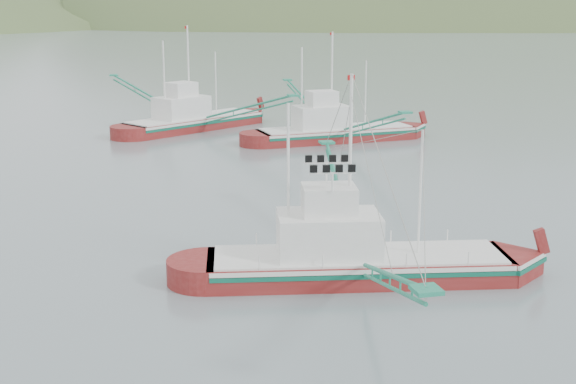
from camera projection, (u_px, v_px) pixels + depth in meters
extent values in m
plane|color=slate|center=(319.00, 288.00, 37.40)|extent=(1200.00, 1200.00, 0.00)
cube|color=maroon|center=(358.00, 275.00, 38.60)|extent=(14.90, 6.24, 1.93)
cube|color=silver|center=(358.00, 259.00, 38.40)|extent=(14.63, 6.26, 0.21)
cube|color=#0C5842|center=(358.00, 263.00, 38.46)|extent=(14.63, 6.28, 0.21)
cube|color=silver|center=(358.00, 255.00, 38.36)|extent=(14.16, 5.92, 0.12)
cube|color=silver|center=(329.00, 235.00, 38.02)|extent=(5.27, 3.85, 2.12)
cube|color=silver|center=(329.00, 200.00, 37.61)|extent=(2.83, 2.51, 1.35)
cylinder|color=white|center=(350.00, 167.00, 37.31)|extent=(0.15, 0.15, 8.68)
cylinder|color=white|center=(288.00, 182.00, 37.26)|extent=(0.13, 0.13, 7.37)
cylinder|color=white|center=(420.00, 193.00, 37.85)|extent=(0.12, 0.12, 6.07)
cube|color=maroon|center=(194.00, 127.00, 82.47)|extent=(15.27, 11.78, 2.06)
cube|color=silver|center=(194.00, 119.00, 82.27)|extent=(15.05, 11.68, 0.23)
cube|color=#0C5842|center=(194.00, 121.00, 82.33)|extent=(15.06, 11.70, 0.23)
cube|color=silver|center=(194.00, 117.00, 82.22)|extent=(14.51, 11.19, 0.12)
cube|color=silver|center=(182.00, 108.00, 80.88)|extent=(6.12, 5.55, 2.27)
cube|color=silver|center=(181.00, 89.00, 80.44)|extent=(3.48, 3.35, 1.44)
cylinder|color=white|center=(189.00, 72.00, 80.77)|extent=(0.17, 0.17, 9.28)
cylinder|color=white|center=(164.00, 81.00, 78.77)|extent=(0.14, 0.14, 7.89)
cylinder|color=white|center=(216.00, 83.00, 83.63)|extent=(0.12, 0.12, 6.50)
cube|color=maroon|center=(336.00, 139.00, 75.87)|extent=(15.28, 5.56, 1.99)
cube|color=silver|center=(336.00, 130.00, 75.67)|extent=(15.00, 5.60, 0.22)
cube|color=#0C5842|center=(336.00, 132.00, 75.73)|extent=(15.00, 5.62, 0.22)
cube|color=silver|center=(336.00, 128.00, 75.63)|extent=(14.52, 5.28, 0.12)
cube|color=silver|center=(322.00, 117.00, 74.88)|extent=(5.29, 3.70, 2.19)
cube|color=silver|center=(322.00, 98.00, 74.46)|extent=(2.81, 2.46, 1.39)
cylinder|color=white|center=(332.00, 81.00, 74.41)|extent=(0.16, 0.16, 8.97)
cylinder|color=white|center=(302.00, 89.00, 73.58)|extent=(0.14, 0.14, 7.62)
cylinder|color=white|center=(366.00, 94.00, 75.89)|extent=(0.12, 0.12, 6.28)
ellipsoid|color=#465B2E|center=(500.00, 19.00, 498.82)|extent=(684.00, 432.00, 306.00)
ellipsoid|color=slate|center=(144.00, 17.00, 572.83)|extent=(960.00, 400.00, 240.00)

